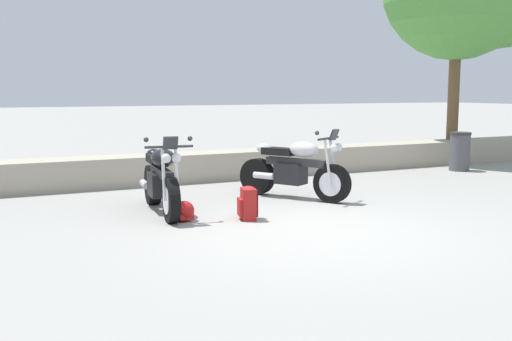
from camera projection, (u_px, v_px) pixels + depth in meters
name	position (u px, v px, depth m)	size (l,w,h in m)	color
ground_plane	(316.00, 231.00, 7.78)	(120.00, 120.00, 0.00)	gray
stone_wall	(188.00, 167.00, 12.01)	(36.00, 0.80, 0.55)	#A89E89
motorcycle_black_near_left	(161.00, 180.00, 8.83)	(0.67, 2.06, 1.18)	black
motorcycle_silver_centre	(295.00, 170.00, 10.02)	(1.20, 1.87, 1.18)	black
rider_backpack	(248.00, 202.00, 8.41)	(0.31, 0.34, 0.47)	#A31E1E
rider_helmet	(185.00, 211.00, 8.33)	(0.28, 0.28, 0.28)	#B21919
trash_bin	(460.00, 151.00, 13.50)	(0.46, 0.46, 0.86)	#4C4C51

